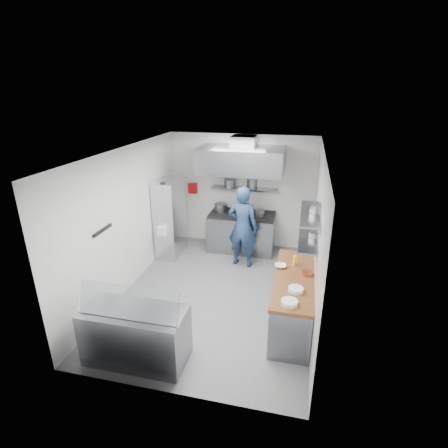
% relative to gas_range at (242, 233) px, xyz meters
% --- Properties ---
extents(floor, '(5.00, 5.00, 0.00)m').
position_rel_gas_range_xyz_m(floor, '(-0.10, -2.10, -0.45)').
color(floor, '#5F5F61').
rests_on(floor, ground).
extents(ceiling, '(5.00, 5.00, 0.00)m').
position_rel_gas_range_xyz_m(ceiling, '(-0.10, -2.10, 2.35)').
color(ceiling, silver).
rests_on(ceiling, wall_back).
extents(wall_back, '(3.60, 2.80, 0.02)m').
position_rel_gas_range_xyz_m(wall_back, '(-0.10, 0.40, 0.95)').
color(wall_back, white).
rests_on(wall_back, floor).
extents(wall_front, '(3.60, 2.80, 0.02)m').
position_rel_gas_range_xyz_m(wall_front, '(-0.10, -4.60, 0.95)').
color(wall_front, white).
rests_on(wall_front, floor).
extents(wall_left, '(2.80, 5.00, 0.02)m').
position_rel_gas_range_xyz_m(wall_left, '(-1.90, -2.10, 0.95)').
color(wall_left, white).
rests_on(wall_left, floor).
extents(wall_right, '(2.80, 5.00, 0.02)m').
position_rel_gas_range_xyz_m(wall_right, '(1.70, -2.10, 0.95)').
color(wall_right, white).
rests_on(wall_right, floor).
extents(gas_range, '(1.60, 0.80, 0.90)m').
position_rel_gas_range_xyz_m(gas_range, '(0.00, 0.00, 0.00)').
color(gas_range, gray).
rests_on(gas_range, floor).
extents(cooktop, '(1.57, 0.78, 0.06)m').
position_rel_gas_range_xyz_m(cooktop, '(0.00, 0.00, 0.48)').
color(cooktop, black).
rests_on(cooktop, gas_range).
extents(stock_pot_left, '(0.31, 0.31, 0.20)m').
position_rel_gas_range_xyz_m(stock_pot_left, '(-0.54, 0.05, 0.61)').
color(stock_pot_left, slate).
rests_on(stock_pot_left, cooktop).
extents(stock_pot_mid, '(0.37, 0.37, 0.24)m').
position_rel_gas_range_xyz_m(stock_pot_mid, '(0.10, -0.09, 0.63)').
color(stock_pot_mid, slate).
rests_on(stock_pot_mid, cooktop).
extents(stock_pot_right, '(0.24, 0.24, 0.16)m').
position_rel_gas_range_xyz_m(stock_pot_right, '(0.43, -0.10, 0.59)').
color(stock_pot_right, slate).
rests_on(stock_pot_right, cooktop).
extents(over_range_shelf, '(1.60, 0.30, 0.04)m').
position_rel_gas_range_xyz_m(over_range_shelf, '(0.00, 0.24, 1.07)').
color(over_range_shelf, gray).
rests_on(over_range_shelf, wall_back).
extents(shelf_pot_a, '(0.28, 0.28, 0.18)m').
position_rel_gas_range_xyz_m(shelf_pot_a, '(-0.37, 0.28, 1.18)').
color(shelf_pot_a, slate).
rests_on(shelf_pot_a, over_range_shelf).
extents(shelf_pot_b, '(0.29, 0.29, 0.22)m').
position_rel_gas_range_xyz_m(shelf_pot_b, '(0.16, 0.47, 1.20)').
color(shelf_pot_b, slate).
rests_on(shelf_pot_b, over_range_shelf).
extents(extractor_hood, '(1.90, 1.15, 0.55)m').
position_rel_gas_range_xyz_m(extractor_hood, '(0.00, -0.18, 1.85)').
color(extractor_hood, gray).
rests_on(extractor_hood, wall_back).
extents(hood_duct, '(0.55, 0.55, 0.24)m').
position_rel_gas_range_xyz_m(hood_duct, '(0.00, 0.05, 2.23)').
color(hood_duct, slate).
rests_on(hood_duct, extractor_hood).
extents(red_firebox, '(0.22, 0.10, 0.26)m').
position_rel_gas_range_xyz_m(red_firebox, '(-1.35, 0.34, 0.97)').
color(red_firebox, '#AB0D12').
rests_on(red_firebox, wall_back).
extents(chef, '(0.74, 0.54, 1.86)m').
position_rel_gas_range_xyz_m(chef, '(0.16, -0.78, 0.48)').
color(chef, navy).
rests_on(chef, floor).
extents(wire_rack, '(0.50, 0.90, 1.85)m').
position_rel_gas_range_xyz_m(wire_rack, '(-1.63, -0.60, 0.48)').
color(wire_rack, silver).
rests_on(wire_rack, floor).
extents(rack_bin_a, '(0.18, 0.22, 0.20)m').
position_rel_gas_range_xyz_m(rack_bin_a, '(-1.63, -1.07, 0.35)').
color(rack_bin_a, white).
rests_on(rack_bin_a, wire_rack).
extents(rack_bin_b, '(0.15, 0.20, 0.18)m').
position_rel_gas_range_xyz_m(rack_bin_b, '(-1.63, -0.68, 0.85)').
color(rack_bin_b, yellow).
rests_on(rack_bin_b, wire_rack).
extents(rack_jar, '(0.12, 0.12, 0.18)m').
position_rel_gas_range_xyz_m(rack_jar, '(-1.58, -0.99, 1.35)').
color(rack_jar, black).
rests_on(rack_jar, wire_rack).
extents(knife_strip, '(0.04, 0.55, 0.05)m').
position_rel_gas_range_xyz_m(knife_strip, '(-1.88, -3.00, 1.10)').
color(knife_strip, black).
rests_on(knife_strip, wall_left).
extents(prep_counter_base, '(0.62, 2.00, 0.84)m').
position_rel_gas_range_xyz_m(prep_counter_base, '(1.38, -2.70, -0.03)').
color(prep_counter_base, gray).
rests_on(prep_counter_base, floor).
extents(prep_counter_top, '(0.65, 2.04, 0.06)m').
position_rel_gas_range_xyz_m(prep_counter_top, '(1.38, -2.70, 0.42)').
color(prep_counter_top, brown).
rests_on(prep_counter_top, prep_counter_base).
extents(plate_stack_a, '(0.25, 0.25, 0.06)m').
position_rel_gas_range_xyz_m(plate_stack_a, '(1.34, -3.50, 0.48)').
color(plate_stack_a, white).
rests_on(plate_stack_a, prep_counter_top).
extents(plate_stack_b, '(0.23, 0.23, 0.06)m').
position_rel_gas_range_xyz_m(plate_stack_b, '(1.42, -3.13, 0.48)').
color(plate_stack_b, white).
rests_on(plate_stack_b, prep_counter_top).
extents(copper_pan, '(0.18, 0.18, 0.06)m').
position_rel_gas_range_xyz_m(copper_pan, '(1.58, -2.57, 0.48)').
color(copper_pan, '#D6683C').
rests_on(copper_pan, prep_counter_top).
extents(squeeze_bottle, '(0.06, 0.06, 0.18)m').
position_rel_gas_range_xyz_m(squeeze_bottle, '(1.36, -2.28, 0.54)').
color(squeeze_bottle, yellow).
rests_on(squeeze_bottle, prep_counter_top).
extents(mixing_bowl, '(0.21, 0.21, 0.05)m').
position_rel_gas_range_xyz_m(mixing_bowl, '(1.12, -2.41, 0.47)').
color(mixing_bowl, white).
rests_on(mixing_bowl, prep_counter_top).
extents(wall_shelf_lower, '(0.30, 1.30, 0.04)m').
position_rel_gas_range_xyz_m(wall_shelf_lower, '(1.54, -2.40, 1.05)').
color(wall_shelf_lower, gray).
rests_on(wall_shelf_lower, wall_right).
extents(wall_shelf_upper, '(0.30, 1.30, 0.04)m').
position_rel_gas_range_xyz_m(wall_shelf_upper, '(1.54, -2.40, 1.47)').
color(wall_shelf_upper, gray).
rests_on(wall_shelf_upper, wall_right).
extents(shelf_pot_c, '(0.24, 0.24, 0.10)m').
position_rel_gas_range_xyz_m(shelf_pot_c, '(1.67, -2.41, 1.12)').
color(shelf_pot_c, slate).
rests_on(shelf_pot_c, wall_shelf_lower).
extents(shelf_pot_d, '(0.24, 0.24, 0.14)m').
position_rel_gas_range_xyz_m(shelf_pot_d, '(1.65, -2.38, 1.56)').
color(shelf_pot_d, slate).
rests_on(shelf_pot_d, wall_shelf_upper).
extents(display_case, '(1.50, 0.70, 0.85)m').
position_rel_gas_range_xyz_m(display_case, '(-0.82, -4.10, -0.03)').
color(display_case, gray).
rests_on(display_case, floor).
extents(display_glass, '(1.47, 0.19, 0.42)m').
position_rel_gas_range_xyz_m(display_glass, '(-0.82, -4.22, 0.62)').
color(display_glass, silver).
rests_on(display_glass, display_case).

